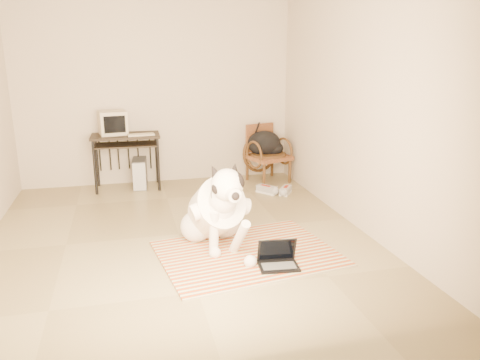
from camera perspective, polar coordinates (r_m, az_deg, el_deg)
name	(u,v)px	position (r m, az deg, el deg)	size (l,w,h in m)	color
floor	(179,234)	(5.21, -7.46, -6.57)	(4.50, 4.50, 0.00)	#908158
wall_back	(157,92)	(7.09, -10.09, 10.50)	(4.50, 4.50, 0.00)	beige
wall_front	(219,159)	(2.67, -2.61, 2.52)	(4.50, 4.50, 0.00)	beige
wall_right	(353,105)	(5.45, 13.61, 8.83)	(4.50, 4.50, 0.00)	beige
rug	(247,253)	(4.68, 0.90, -8.93)	(1.85, 1.51, 0.02)	#C7390C
dog	(216,211)	(4.73, -2.89, -3.76)	(0.65, 1.31, 0.97)	white
laptop	(278,259)	(4.40, 4.63, -9.63)	(0.39, 0.30, 0.25)	black
computer_desk	(126,143)	(6.86, -13.75, 4.46)	(0.96, 0.55, 0.79)	black
crt_monitor	(113,123)	(6.90, -15.25, 6.75)	(0.42, 0.41, 0.33)	#C0B297
desk_keyboard	(141,135)	(6.73, -11.98, 5.43)	(0.37, 0.14, 0.02)	#C0B297
pc_tower	(140,173)	(6.99, -12.10, 0.82)	(0.23, 0.46, 0.42)	#505052
rattan_chair	(267,153)	(7.15, 3.26, 3.29)	(0.70, 0.68, 0.86)	brown
backpack	(266,144)	(7.14, 3.15, 4.40)	(0.55, 0.42, 0.38)	black
sneaker_left	(267,190)	(6.59, 3.30, -1.21)	(0.28, 0.32, 0.11)	white
sneaker_right	(286,191)	(6.59, 5.59, -1.30)	(0.26, 0.30, 0.10)	white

